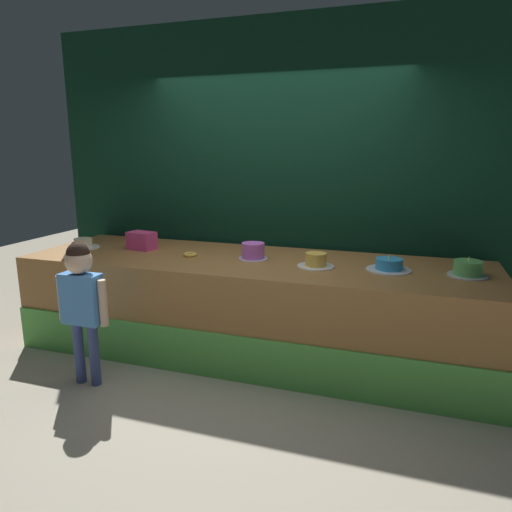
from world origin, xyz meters
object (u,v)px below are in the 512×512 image
cake_right (389,265)px  cake_left (253,251)px  child_figure (82,294)px  donut (190,254)px  pink_box (142,241)px  cake_far_left (83,244)px  cake_far_right (468,269)px  cake_center (316,261)px

cake_right → cake_left: bearing=178.8°
child_figure → donut: child_figure is taller
child_figure → pink_box: 1.10m
donut → cake_far_left: bearing=-179.7°
cake_left → cake_far_right: size_ratio=0.90×
pink_box → cake_center: (1.73, -0.15, -0.03)m
cake_far_right → cake_left: bearing=179.6°
cake_center → cake_far_right: cake_far_right is taller
cake_center → cake_far_right: 1.16m
cake_center → cake_far_left: bearing=179.6°
pink_box → cake_center: size_ratio=0.85×
donut → cake_far_left: 1.15m
cake_right → cake_far_right: (0.58, 0.01, 0.01)m
donut → cake_left: 0.58m
child_figure → pink_box: child_figure is taller
donut → cake_right: 1.73m
cake_far_left → cake_left: 1.73m
pink_box → cake_far_left: bearing=-167.3°
cake_left → cake_right: 1.15m
cake_center → cake_far_right: size_ratio=1.04×
child_figure → cake_right: child_figure is taller
child_figure → cake_center: child_figure is taller
pink_box → cake_left: 1.15m
cake_far_left → child_figure: bearing=-52.8°
cake_right → cake_far_right: bearing=1.1°
cake_left → cake_right: size_ratio=0.75×
cake_center → cake_right: 0.58m
pink_box → cake_far_left: pink_box is taller
donut → cake_left: size_ratio=0.47×
cake_far_right → pink_box: bearing=178.7°
child_figure → cake_center: (1.59, 0.92, 0.17)m
pink_box → donut: (0.58, -0.12, -0.07)m
cake_right → cake_far_right: size_ratio=1.21×
child_figure → cake_center: 1.85m
cake_right → cake_far_right: 0.58m
cake_far_left → cake_left: cake_left is taller
cake_left → pink_box: bearing=177.4°
cake_left → cake_center: cake_left is taller
pink_box → donut: bearing=-12.2°
pink_box → cake_right: (2.31, -0.08, -0.04)m
cake_left → cake_center: size_ratio=0.87×
child_figure → cake_far_right: (2.75, 1.01, 0.18)m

